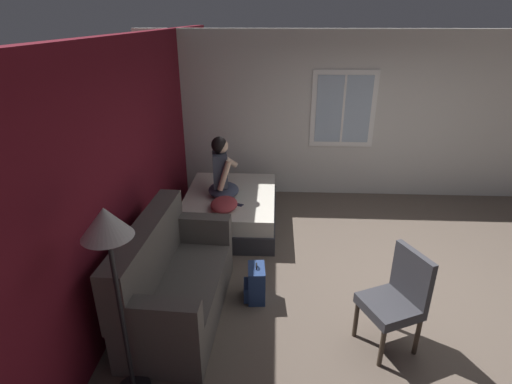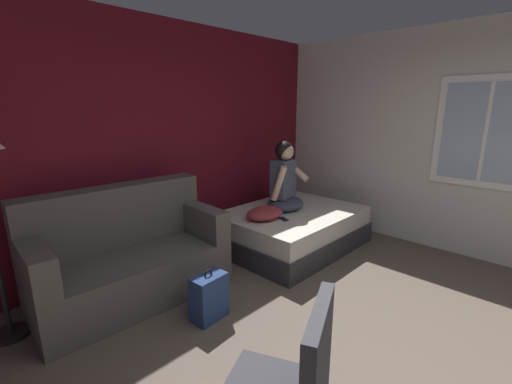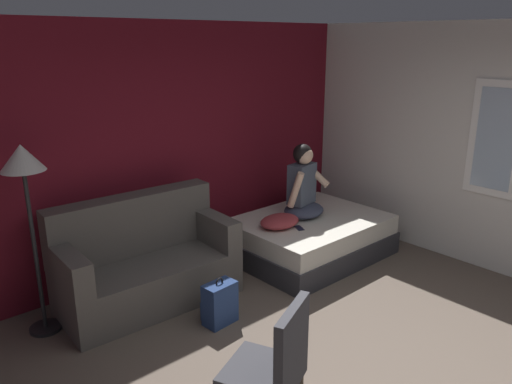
{
  "view_description": "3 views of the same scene",
  "coord_description": "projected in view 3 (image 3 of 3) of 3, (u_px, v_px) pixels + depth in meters",
  "views": [
    {
      "loc": [
        -3.82,
        1.49,
        2.86
      ],
      "look_at": [
        0.51,
        1.71,
        0.95
      ],
      "focal_mm": 28.0,
      "sensor_mm": 36.0,
      "label": 1
    },
    {
      "loc": [
        -1.84,
        -0.42,
        1.78
      ],
      "look_at": [
        0.84,
        2.15,
        0.84
      ],
      "focal_mm": 24.0,
      "sensor_mm": 36.0,
      "label": 2
    },
    {
      "loc": [
        -2.69,
        -1.57,
        2.52
      ],
      "look_at": [
        0.34,
        1.82,
        1.11
      ],
      "focal_mm": 35.0,
      "sensor_mm": 36.0,
      "label": 3
    }
  ],
  "objects": [
    {
      "name": "wall_back_accent",
      "position": [
        153.0,
        150.0,
        5.4
      ],
      "size": [
        10.41,
        0.16,
        2.7
      ],
      "primitive_type": "cube",
      "color": "maroon",
      "rests_on": "ground"
    },
    {
      "name": "person_seated",
      "position": [
        303.0,
        188.0,
        5.85
      ],
      "size": [
        0.59,
        0.52,
        0.88
      ],
      "color": "#383D51",
      "rests_on": "bed"
    },
    {
      "name": "floor_lamp",
      "position": [
        24.0,
        177.0,
        4.08
      ],
      "size": [
        0.36,
        0.36,
        1.7
      ],
      "color": "black",
      "rests_on": "ground"
    },
    {
      "name": "backpack",
      "position": [
        219.0,
        304.0,
        4.55
      ],
      "size": [
        0.31,
        0.25,
        0.46
      ],
      "color": "navy",
      "rests_on": "ground"
    },
    {
      "name": "couch",
      "position": [
        145.0,
        263.0,
        4.91
      ],
      "size": [
        1.74,
        0.9,
        1.04
      ],
      "color": "#514C47",
      "rests_on": "ground"
    },
    {
      "name": "throw_pillow",
      "position": [
        280.0,
        221.0,
        5.58
      ],
      "size": [
        0.49,
        0.38,
        0.14
      ],
      "primitive_type": "ellipsoid",
      "rotation": [
        0.0,
        0.0,
        -0.03
      ],
      "color": "#993338",
      "rests_on": "bed"
    },
    {
      "name": "cell_phone",
      "position": [
        299.0,
        228.0,
        5.57
      ],
      "size": [
        0.12,
        0.16,
        0.01
      ],
      "primitive_type": "cube",
      "rotation": [
        0.0,
        0.0,
        2.74
      ],
      "color": "black",
      "rests_on": "bed"
    },
    {
      "name": "bed",
      "position": [
        310.0,
        237.0,
        5.97
      ],
      "size": [
        1.76,
        1.34,
        0.48
      ],
      "color": "#2D2D33",
      "rests_on": "ground"
    },
    {
      "name": "side_chair",
      "position": [
        272.0,
        367.0,
        3.14
      ],
      "size": [
        0.61,
        0.61,
        0.98
      ],
      "color": "#382D23",
      "rests_on": "ground"
    }
  ]
}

